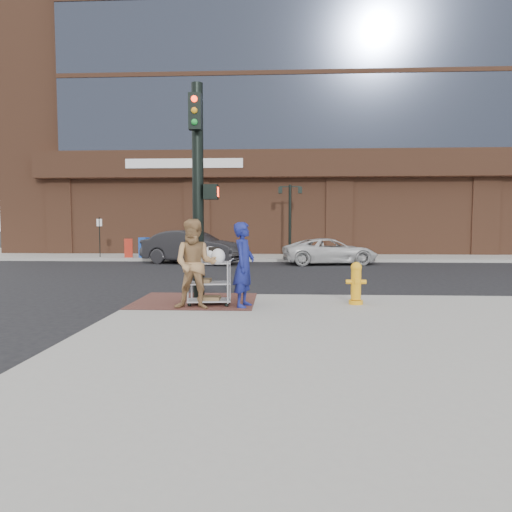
# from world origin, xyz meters

# --- Properties ---
(ground) EXTENTS (220.00, 220.00, 0.00)m
(ground) POSITION_xyz_m (0.00, 0.00, 0.00)
(ground) COLOR black
(ground) RESTS_ON ground
(sidewalk_far) EXTENTS (65.00, 36.00, 0.15)m
(sidewalk_far) POSITION_xyz_m (12.50, 32.00, 0.07)
(sidewalk_far) COLOR gray
(sidewalk_far) RESTS_ON ground
(brick_curb_ramp) EXTENTS (2.80, 2.40, 0.01)m
(brick_curb_ramp) POSITION_xyz_m (-0.60, 0.90, 0.16)
(brick_curb_ramp) COLOR #572C28
(brick_curb_ramp) RESTS_ON sidewalk_near
(bank_building) EXTENTS (42.00, 26.00, 28.00)m
(bank_building) POSITION_xyz_m (5.00, 31.00, 14.15)
(bank_building) COLOR brown
(bank_building) RESTS_ON sidewalk_far
(lamp_post) EXTENTS (1.32, 0.22, 4.00)m
(lamp_post) POSITION_xyz_m (2.00, 16.00, 2.62)
(lamp_post) COLOR black
(lamp_post) RESTS_ON sidewalk_far
(parking_sign) EXTENTS (0.05, 0.05, 2.20)m
(parking_sign) POSITION_xyz_m (-8.50, 15.00, 1.25)
(parking_sign) COLOR black
(parking_sign) RESTS_ON sidewalk_far
(traffic_signal_pole) EXTENTS (0.61, 0.51, 5.00)m
(traffic_signal_pole) POSITION_xyz_m (-0.48, 0.77, 2.83)
(traffic_signal_pole) COLOR black
(traffic_signal_pole) RESTS_ON sidewalk_near
(woman_blue) EXTENTS (0.59, 0.76, 1.86)m
(woman_blue) POSITION_xyz_m (0.60, 0.19, 1.08)
(woman_blue) COLOR navy
(woman_blue) RESTS_ON sidewalk_near
(pedestrian_tan) EXTENTS (0.94, 0.74, 1.92)m
(pedestrian_tan) POSITION_xyz_m (-0.41, -0.11, 1.11)
(pedestrian_tan) COLOR #A0784B
(pedestrian_tan) RESTS_ON sidewalk_near
(sedan_dark) EXTENTS (5.31, 3.14, 1.65)m
(sedan_dark) POSITION_xyz_m (-2.91, 12.73, 0.83)
(sedan_dark) COLOR black
(sedan_dark) RESTS_ON ground
(minivan_white) EXTENTS (4.86, 2.84, 1.27)m
(minivan_white) POSITION_xyz_m (3.88, 12.69, 0.64)
(minivan_white) COLOR silver
(minivan_white) RESTS_ON ground
(utility_cart) EXTENTS (1.00, 0.63, 1.31)m
(utility_cart) POSITION_xyz_m (-0.18, 0.34, 0.74)
(utility_cart) COLOR #98989D
(utility_cart) RESTS_ON sidewalk_near
(fire_hydrant) EXTENTS (0.45, 0.32, 0.96)m
(fire_hydrant) POSITION_xyz_m (3.11, 0.66, 0.64)
(fire_hydrant) COLOR #EEA114
(fire_hydrant) RESTS_ON sidewalk_near
(newsbox_red) EXTENTS (0.52, 0.49, 1.02)m
(newsbox_red) POSITION_xyz_m (-6.82, 14.78, 0.66)
(newsbox_red) COLOR #AE2313
(newsbox_red) RESTS_ON sidewalk_far
(newsbox_blue) EXTENTS (0.57, 0.55, 1.09)m
(newsbox_blue) POSITION_xyz_m (-5.94, 14.73, 0.70)
(newsbox_blue) COLOR #18409C
(newsbox_blue) RESTS_ON sidewalk_far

